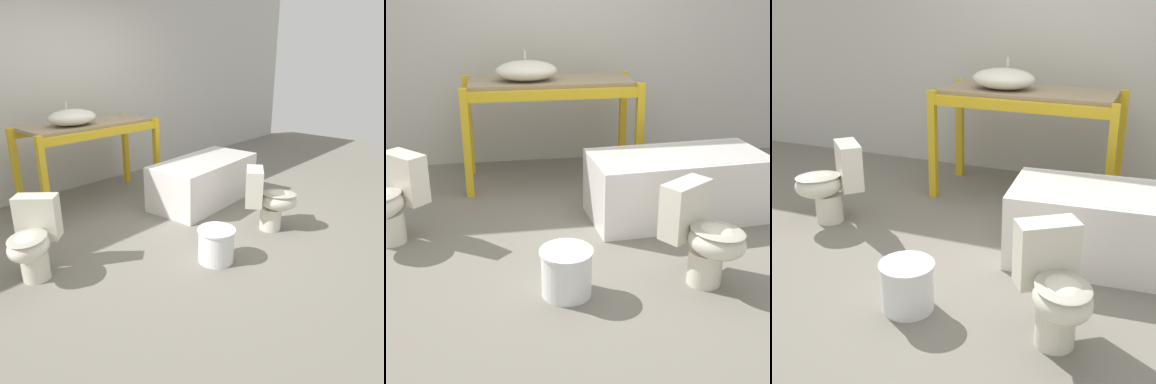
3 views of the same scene
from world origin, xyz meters
TOP-DOWN VIEW (x-y plane):
  - ground_plane at (0.00, 0.00)m, footprint 12.00×12.00m
  - warehouse_wall_rear at (0.00, 1.96)m, footprint 10.80×0.08m
  - shelving_rack at (-0.13, 1.26)m, footprint 1.68×0.73m
  - sink_basin at (-0.35, 1.22)m, footprint 0.57×0.42m
  - bathtub_main at (0.81, 0.20)m, footprint 1.50×0.80m
  - toilet_near at (-1.49, 0.10)m, footprint 0.62×0.61m
  - toilet_far at (0.63, -0.85)m, footprint 0.58×0.63m
  - bucket_white at (-0.28, -0.87)m, footprint 0.34×0.34m

SIDE VIEW (x-z plane):
  - ground_plane at x=0.00m, z-range 0.00..0.00m
  - bucket_white at x=-0.28m, z-range 0.01..0.32m
  - bathtub_main at x=0.81m, z-range 0.04..0.59m
  - toilet_near at x=-1.49m, z-range 0.01..0.68m
  - toilet_far at x=0.63m, z-range 0.01..0.68m
  - shelving_rack at x=-0.13m, z-range 0.33..1.34m
  - sink_basin at x=-0.35m, z-range 0.97..1.24m
  - warehouse_wall_rear at x=0.00m, z-range 0.00..3.20m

